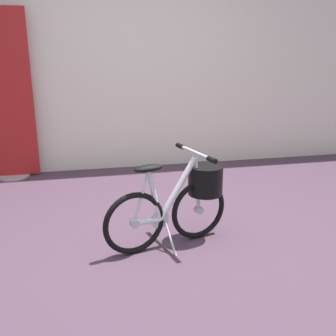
% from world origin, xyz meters
% --- Properties ---
extents(ground_plane, '(8.04, 8.04, 0.00)m').
position_xyz_m(ground_plane, '(0.00, 0.00, 0.00)').
color(ground_plane, '#473342').
extents(back_wall, '(8.04, 0.10, 2.80)m').
position_xyz_m(back_wall, '(0.00, 2.32, 1.40)').
color(back_wall, silver).
rests_on(back_wall, ground_plane).
extents(floor_banner_stand, '(0.60, 0.36, 1.83)m').
position_xyz_m(floor_banner_stand, '(-1.44, 2.17, 0.83)').
color(floor_banner_stand, '#B7B7BC').
rests_on(floor_banner_stand, ground_plane).
extents(folding_bike_foreground, '(0.97, 0.52, 0.71)m').
position_xyz_m(folding_bike_foreground, '(0.06, 0.23, 0.35)').
color(folding_bike_foreground, black).
rests_on(folding_bike_foreground, ground_plane).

